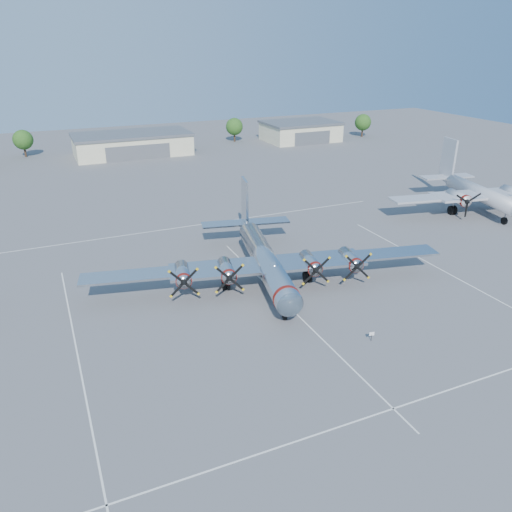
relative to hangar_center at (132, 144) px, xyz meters
name	(u,v)px	position (x,y,z in m)	size (l,w,h in m)	color
ground	(273,291)	(0.00, -81.96, -2.71)	(260.00, 260.00, 0.00)	#58585B
parking_lines	(279,297)	(0.00, -83.71, -2.71)	(60.00, 50.08, 0.01)	silver
hangar_center	(132,144)	(0.00, 0.00, 0.00)	(28.60, 14.60, 5.40)	beige
hangar_east	(300,131)	(48.00, 0.00, 0.00)	(20.60, 14.60, 5.40)	beige
tree_west	(23,140)	(-25.00, 8.04, 1.51)	(4.80, 4.80, 6.64)	#382619
tree_east	(234,127)	(30.00, 6.04, 1.51)	(4.80, 4.80, 6.64)	#382619
tree_far_east	(363,122)	(68.00, -1.96, 1.51)	(4.80, 4.80, 6.64)	#382619
main_bomber_b29	(264,279)	(0.38, -78.67, -2.71)	(41.86, 28.63, 9.26)	silver
twin_engine_east	(474,210)	(44.51, -68.73, -2.71)	(32.90, 23.65, 10.43)	#B5B5BA
info_placard	(372,335)	(4.16, -95.24, -2.03)	(0.50, 0.15, 0.97)	black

